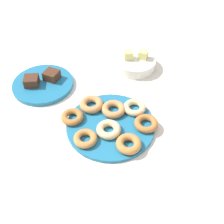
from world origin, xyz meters
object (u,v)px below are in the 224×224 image
Objects in this scene: cake_plate at (43,84)px; brownie_far at (52,75)px; donut_3 at (85,139)px; brownie_near at (31,81)px; melon_chunk_right at (143,55)px; donut_2 at (91,104)px; donut_1 at (72,117)px; donut_7 at (135,107)px; donut_0 at (129,144)px; donut_plate at (111,125)px; melon_chunk_left at (128,55)px; donut_5 at (114,109)px; donut_6 at (108,129)px; fruit_bowl at (135,63)px; donut_4 at (146,124)px.

brownie_far reaches higher than cake_plate.
brownie_near is (-0.28, 0.24, 0.01)m from donut_3.
melon_chunk_right is at bearing 27.68° from brownie_near.
donut_1 is at bearing -125.10° from donut_2.
brownie_near reaches higher than donut_7.
brownie_near is at bearing -143.97° from brownie_far.
donut_7 is 1.49× the size of brownie_far.
donut_0 is at bearing -21.18° from donut_1.
donut_3 is (-0.07, -0.09, 0.02)m from donut_plate.
melon_chunk_left reaches higher than donut_7.
donut_0 and donut_5 have the same top height.
donut_6 is 0.39m from brownie_near.
donut_5 is 0.33m from cake_plate.
melon_chunk_right is (0.42, 0.22, 0.03)m from brownie_near.
cake_plate is at bearing 156.72° from donut_2.
fruit_bowl is (0.18, 0.36, -0.00)m from donut_1.
melon_chunk_right is (0.35, 0.17, 0.03)m from brownie_far.
brownie_near is 0.41m from melon_chunk_left.
donut_4 reaches higher than cake_plate.
donut_6 reaches higher than donut_4.
brownie_near reaches higher than donut_1.
melon_chunk_right is (0.00, 0.28, 0.04)m from donut_7.
brownie_near reaches higher than donut_3.
donut_plate is 1.75× the size of fruit_bowl.
donut_4 is 0.13m from donut_5.
donut_3 is (-0.14, -0.00, -0.00)m from donut_0.
brownie_far is at bearing 153.90° from donut_5.
donut_5 is 0.36m from brownie_near.
melon_chunk_right reaches higher than donut_7.
melon_chunk_right reaches higher than donut_0.
donut_7 is 0.37m from brownie_far.
melon_chunk_left reaches higher than donut_4.
donut_4 is at bearing -82.46° from melon_chunk_right.
cake_plate is at bearing 146.30° from donut_6.
brownie_near is (-0.34, 0.19, 0.01)m from donut_6.
cake_plate is 4.43× the size of brownie_far.
donut_5 is at bearing 89.65° from donut_plate.
donut_6 reaches higher than donut_plate.
donut_2 is 1.58× the size of brownie_far.
donut_2 reaches higher than donut_7.
donut_4 is at bearing 3.70° from donut_1.
donut_7 is (0.14, 0.17, -0.00)m from donut_3.
donut_3 is 0.35m from brownie_far.
donut_5 is (0.08, -0.01, -0.00)m from donut_2.
donut_1 is at bearing -157.36° from donut_7.
fruit_bowl is (0.05, 0.39, -0.00)m from donut_6.
melon_chunk_right reaches higher than donut_plate.
brownie_near is at bearing -151.98° from fruit_bowl.
brownie_far reaches higher than fruit_bowl.
donut_0 is (0.07, -0.08, 0.02)m from donut_plate.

